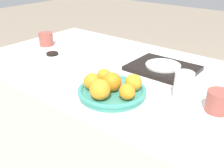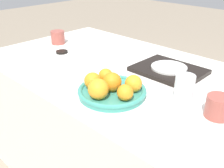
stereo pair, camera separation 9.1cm
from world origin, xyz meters
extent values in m
cube|color=silver|center=(0.00, 0.00, 0.37)|extent=(1.59, 0.87, 0.75)
cylinder|color=teal|center=(0.11, -0.23, 0.76)|extent=(0.27, 0.27, 0.02)
torus|color=teal|center=(0.11, -0.23, 0.77)|extent=(0.28, 0.28, 0.02)
sphere|color=orange|center=(0.11, -0.23, 0.81)|extent=(0.08, 0.08, 0.08)
sphere|color=orange|center=(0.20, -0.25, 0.80)|extent=(0.06, 0.06, 0.06)
sphere|color=orange|center=(0.04, -0.27, 0.81)|extent=(0.07, 0.07, 0.07)
sphere|color=orange|center=(0.18, -0.18, 0.81)|extent=(0.07, 0.07, 0.07)
sphere|color=orange|center=(0.04, -0.19, 0.80)|extent=(0.06, 0.06, 0.06)
sphere|color=orange|center=(0.12, -0.31, 0.81)|extent=(0.08, 0.08, 0.08)
cylinder|color=silver|center=(0.34, -0.08, 0.81)|extent=(0.07, 0.07, 0.11)
cube|color=black|center=(0.15, 0.13, 0.76)|extent=(0.31, 0.25, 0.02)
cylinder|color=silver|center=(0.15, 0.13, 0.77)|extent=(0.17, 0.17, 0.01)
cylinder|color=#9E4C42|center=(-0.61, 0.02, 0.79)|extent=(0.09, 0.09, 0.08)
cylinder|color=#9E4C42|center=(0.48, -0.09, 0.79)|extent=(0.09, 0.09, 0.08)
cube|color=silver|center=(-0.62, -0.25, 0.75)|extent=(0.12, 0.14, 0.01)
cylinder|color=black|center=(-0.45, -0.07, 0.76)|extent=(0.07, 0.07, 0.01)
camera|label=1|loc=(0.69, -0.96, 1.26)|focal=42.00mm
camera|label=2|loc=(0.76, -0.90, 1.26)|focal=42.00mm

